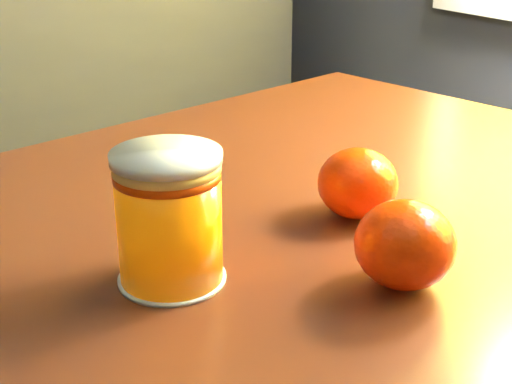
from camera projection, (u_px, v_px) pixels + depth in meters
table at (259, 352)px, 0.63m from camera, size 1.19×0.93×0.80m
juice_glass at (169, 219)px, 0.52m from camera, size 0.08×0.08×0.10m
orange_front at (405, 244)px, 0.52m from camera, size 0.08×0.08×0.07m
orange_back at (358, 183)px, 0.63m from camera, size 0.08×0.08×0.06m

